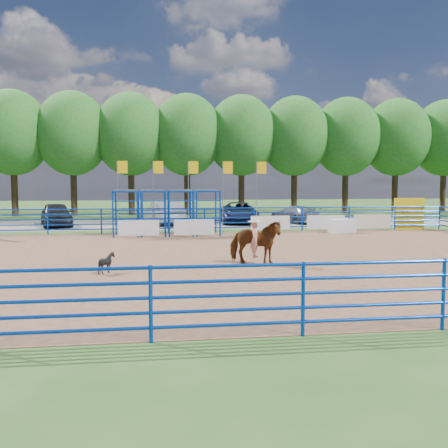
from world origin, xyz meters
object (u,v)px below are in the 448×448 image
(car_a, at_px, (56,214))
(car_b, at_px, (164,213))
(horse_and_rider, at_px, (255,240))
(car_d, at_px, (294,214))
(calf, at_px, (107,263))
(car_c, at_px, (239,213))
(announcer_table, at_px, (342,226))

(car_a, height_order, car_b, car_b)
(horse_and_rider, xyz_separation_m, car_b, (-3.01, 17.46, -0.09))
(car_d, bearing_deg, car_a, -21.40)
(calf, height_order, car_b, car_b)
(car_c, height_order, car_d, car_c)
(horse_and_rider, relative_size, car_d, 0.54)
(announcer_table, bearing_deg, horse_and_rider, -125.59)
(horse_and_rider, xyz_separation_m, car_c, (2.41, 17.89, -0.14))
(calf, bearing_deg, car_a, 2.44)
(car_a, height_order, car_c, car_a)
(calf, height_order, car_a, car_a)
(announcer_table, relative_size, car_a, 0.32)
(horse_and_rider, height_order, car_d, horse_and_rider)
(car_c, bearing_deg, car_d, 0.20)
(announcer_table, xyz_separation_m, horse_and_rider, (-7.28, -10.18, 0.49))
(announcer_table, xyz_separation_m, calf, (-12.53, -11.26, -0.05))
(horse_and_rider, relative_size, car_a, 0.50)
(horse_and_rider, distance_m, car_c, 18.05)
(horse_and_rider, bearing_deg, calf, -168.32)
(calf, relative_size, car_b, 0.14)
(calf, distance_m, car_a, 18.94)
(car_c, xyz_separation_m, car_d, (4.06, -0.34, -0.13))
(horse_and_rider, height_order, car_c, horse_and_rider)
(car_c, bearing_deg, car_b, -170.49)
(announcer_table, distance_m, car_a, 18.93)
(horse_and_rider, bearing_deg, car_c, 82.32)
(announcer_table, bearing_deg, car_a, 158.35)
(calf, bearing_deg, car_c, -35.04)
(car_b, height_order, car_c, car_b)
(car_b, relative_size, car_d, 1.14)
(car_b, bearing_deg, car_d, 165.92)
(announcer_table, xyz_separation_m, car_b, (-10.30, 7.28, 0.40))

